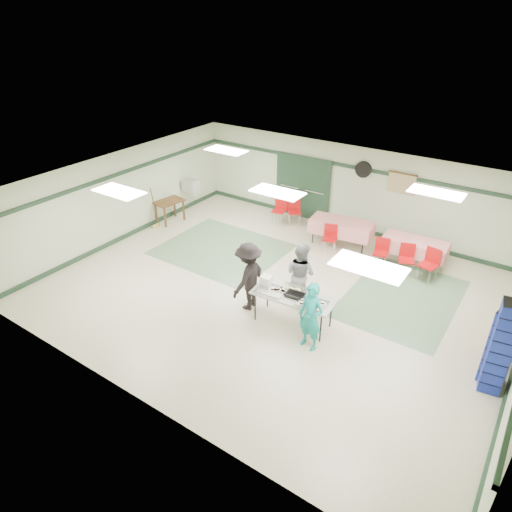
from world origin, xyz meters
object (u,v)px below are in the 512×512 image
Objects in this scene: chair_c at (431,261)px; chair_loose_a at (294,208)px; chair_d at (330,235)px; volunteer_teal at (311,317)px; chair_a at (407,256)px; printer_table at (169,204)px; serving_table at (293,297)px; dining_table_b at (341,227)px; office_printer at (191,185)px; volunteer_dark at (248,276)px; crate_stack_blue_a at (501,348)px; dining_table_a at (415,246)px; volunteer_grey at (300,274)px; broom at (155,207)px; chair_loose_b at (280,207)px; crate_stack_red at (506,330)px; crate_stack_blue_b at (500,348)px; chair_b at (381,249)px.

chair_c is 4.80m from chair_loose_a.
chair_loose_a reaches higher than chair_d.
chair_a is (0.69, 4.15, -0.25)m from volunteer_teal.
serving_table is at bearing -13.14° from printer_table.
serving_table is at bearing -86.19° from dining_table_b.
volunteer_dark is at bearing -43.73° from office_printer.
crate_stack_blue_a is at bearing -52.77° from chair_d.
dining_table_b is at bearing 178.00° from dining_table_a.
chair_loose_a is at bearing 9.19° from office_printer.
volunteer_teal is 4.77m from dining_table_a.
dining_table_a is at bearing -42.56° from chair_loose_a.
office_printer is (-5.90, 2.82, 0.13)m from volunteer_grey.
dining_table_a is 1.71× the size of printer_table.
dining_table_a is 7.64m from office_printer.
volunteer_grey reaches higher than serving_table.
chair_loose_a is 0.45× the size of crate_stack_blue_a.
chair_loose_b is at bearing 36.16° from broom.
dining_table_a is 2.11× the size of chair_d.
volunteer_teal is at bearing -92.87° from chair_loose_a.
chair_loose_a is 7.49m from crate_stack_red.
crate_stack_blue_b is (5.31, 0.61, -0.04)m from volunteer_dark.
crate_stack_blue_b reaches higher than dining_table_b.
volunteer_teal is at bearing -162.33° from crate_stack_blue_b.
dining_table_b is 6.25m from crate_stack_blue_a.
dining_table_b is 2.17× the size of chair_loose_a.
dining_table_b is 0.98× the size of crate_stack_blue_a.
broom is at bearing -150.74° from chair_loose_b.
serving_table is 5.40m from chair_loose_a.
crate_stack_red reaches higher than printer_table.
chair_c is at bearing 134.74° from crate_stack_red.
dining_table_a is at bearing 149.77° from chair_c.
volunteer_teal is at bearing -94.18° from chair_c.
chair_loose_b is at bearing 174.40° from dining_table_a.
crate_stack_blue_a reaches higher than chair_c.
volunteer_teal is at bearing -79.17° from dining_table_b.
crate_stack_blue_b is at bearing -55.43° from dining_table_a.
crate_stack_blue_b is at bearing -50.88° from chair_d.
serving_table is 1.23× the size of volunteer_teal.
office_printer is (-7.58, -0.01, 0.41)m from chair_a.
chair_loose_b is at bearing -176.15° from chair_c.
printer_table is (-8.20, -1.13, 0.09)m from chair_c.
crate_stack_blue_a reaches higher than dining_table_a.
chair_c is 0.88× the size of printer_table.
crate_stack_red reaches higher than chair_b.
chair_loose_b is (-3.81, 0.86, 0.04)m from chair_b.
volunteer_teal is 1.97m from volunteer_dark.
broom is (-0.08, -1.69, -0.23)m from office_printer.
broom reaches higher than serving_table.
chair_loose_b is (-3.82, 5.00, -0.23)m from volunteer_teal.
crate_stack_blue_b is at bearing -23.96° from office_printer.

